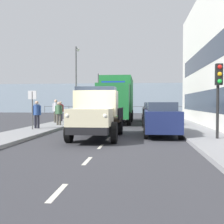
{
  "coord_description": "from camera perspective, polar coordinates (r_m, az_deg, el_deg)",
  "views": [
    {
      "loc": [
        -1.56,
        11.94,
        1.69
      ],
      "look_at": [
        0.47,
        -6.99,
        1.06
      ],
      "focal_mm": 44.14,
      "sensor_mm": 36.0,
      "label": 1
    }
  ],
  "objects": [
    {
      "name": "seawall_railing",
      "position": [
        42.99,
        4.04,
        0.87
      ],
      "size": [
        28.08,
        0.08,
        1.2
      ],
      "color": "#4C5156",
      "rests_on": "ground_plane"
    },
    {
      "name": "traffic_light_near",
      "position": [
        12.62,
        21.21,
        5.34
      ],
      "size": [
        0.28,
        0.41,
        3.2
      ],
      "color": "black",
      "rests_on": "sidewalk_left"
    },
    {
      "name": "sidewalk_left",
      "position": [
        22.29,
        14.01,
        -2.3
      ],
      "size": [
        2.23,
        43.08,
        0.15
      ],
      "primitive_type": "cube",
      "color": "gray",
      "rests_on": "ground_plane"
    },
    {
      "name": "pedestrian_strolling",
      "position": [
        17.23,
        -15.31,
        -0.05
      ],
      "size": [
        0.53,
        0.34,
        1.66
      ],
      "color": "black",
      "rests_on": "sidewalk_right"
    },
    {
      "name": "ground_plane",
      "position": [
        22.14,
        2.06,
        -2.47
      ],
      "size": [
        80.0,
        80.0,
        0.0
      ],
      "primitive_type": "plane",
      "color": "#38383D"
    },
    {
      "name": "sidewalk_right",
      "position": [
        22.93,
        -9.54,
        -2.16
      ],
      "size": [
        2.23,
        43.08,
        0.15
      ],
      "primitive_type": "cube",
      "color": "gray",
      "rests_on": "ground_plane"
    },
    {
      "name": "car_white_oppositeside_1",
      "position": [
        32.87,
        -1.07,
        0.52
      ],
      "size": [
        1.88,
        4.4,
        1.72
      ],
      "color": "white",
      "rests_on": "ground_plane"
    },
    {
      "name": "road_centreline_markings",
      "position": [
        21.49,
        1.94,
        -2.59
      ],
      "size": [
        0.12,
        38.87,
        0.01
      ],
      "color": "silver",
      "rests_on": "ground_plane"
    },
    {
      "name": "sea_horizon",
      "position": [
        46.59,
        4.21,
        2.89
      ],
      "size": [
        80.0,
        0.8,
        5.0
      ],
      "primitive_type": "cube",
      "color": "#8C9EAD",
      "rests_on": "ground_plane"
    },
    {
      "name": "street_sign",
      "position": [
        16.69,
        -16.18,
        1.81
      ],
      "size": [
        0.5,
        0.07,
        2.25
      ],
      "color": "#4C4C4C",
      "rests_on": "sidewalk_right"
    },
    {
      "name": "car_navy_kerbside_near",
      "position": [
        14.14,
        10.15,
        -1.35
      ],
      "size": [
        1.75,
        4.14,
        1.72
      ],
      "color": "navy",
      "rests_on": "ground_plane"
    },
    {
      "name": "pedestrian_near_railing",
      "position": [
        19.41,
        -10.97,
        0.1
      ],
      "size": [
        0.53,
        0.34,
        1.61
      ],
      "color": "#4C473D",
      "rests_on": "sidewalk_right"
    },
    {
      "name": "pedestrian_in_dark_coat",
      "position": [
        21.95,
        -11.55,
        0.64
      ],
      "size": [
        0.53,
        0.34,
        1.8
      ],
      "color": "#4C473D",
      "rests_on": "sidewalk_right"
    },
    {
      "name": "pedestrian_couple_a",
      "position": [
        23.46,
        -10.62,
        0.48
      ],
      "size": [
        0.53,
        0.34,
        1.65
      ],
      "color": "black",
      "rests_on": "sidewalk_right"
    },
    {
      "name": "car_silver_kerbside_2",
      "position": [
        25.46,
        8.36,
        0.1
      ],
      "size": [
        1.9,
        3.9,
        1.72
      ],
      "color": "#B7BABF",
      "rests_on": "ground_plane"
    },
    {
      "name": "car_maroon_oppositeside_0",
      "position": [
        26.12,
        -2.95,
        0.16
      ],
      "size": [
        1.88,
        4.5,
        1.72
      ],
      "color": "maroon",
      "rests_on": "ground_plane"
    },
    {
      "name": "lamp_post_promenade",
      "position": [
        27.23,
        -7.4,
        7.35
      ],
      "size": [
        0.32,
        1.14,
        7.0
      ],
      "color": "#59595B",
      "rests_on": "sidewalk_right"
    },
    {
      "name": "truck_vintage_cream",
      "position": [
        12.87,
        -3.26,
        -0.37
      ],
      "size": [
        2.17,
        5.64,
        2.43
      ],
      "color": "black",
      "rests_on": "ground_plane"
    },
    {
      "name": "lorry_cargo_green",
      "position": [
        23.34,
        0.99,
        2.85
      ],
      "size": [
        2.58,
        8.2,
        3.87
      ],
      "color": "#1E7033",
      "rests_on": "ground_plane"
    },
    {
      "name": "lamp_post_far",
      "position": [
        38.58,
        -2.83,
        4.67
      ],
      "size": [
        0.32,
        1.14,
        5.62
      ],
      "color": "#59595B",
      "rests_on": "sidewalk_right"
    },
    {
      "name": "pedestrian_couple_b",
      "position": [
        26.08,
        -7.24,
        0.73
      ],
      "size": [
        0.53,
        0.34,
        1.72
      ],
      "color": "#4C473D",
      "rests_on": "sidewalk_right"
    },
    {
      "name": "car_black_kerbside_1",
      "position": [
        20.2,
        8.94,
        -0.37
      ],
      "size": [
        1.87,
        4.08,
        1.72
      ],
      "color": "black",
      "rests_on": "ground_plane"
    }
  ]
}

